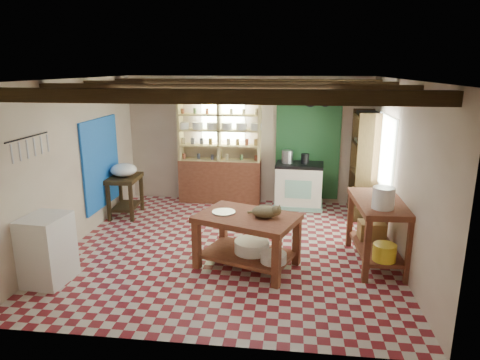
# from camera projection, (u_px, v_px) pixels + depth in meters

# --- Properties ---
(floor) EXTENTS (5.00, 5.00, 0.02)m
(floor) POSITION_uv_depth(u_px,v_px,m) (230.00, 247.00, 6.82)
(floor) COLOR maroon
(floor) RESTS_ON ground
(ceiling) EXTENTS (5.00, 5.00, 0.02)m
(ceiling) POSITION_uv_depth(u_px,v_px,m) (229.00, 79.00, 6.15)
(ceiling) COLOR #403F44
(ceiling) RESTS_ON wall_back
(wall_back) EXTENTS (5.00, 0.04, 2.60)m
(wall_back) POSITION_uv_depth(u_px,v_px,m) (247.00, 140.00, 8.88)
(wall_back) COLOR beige
(wall_back) RESTS_ON floor
(wall_front) EXTENTS (5.00, 0.04, 2.60)m
(wall_front) POSITION_uv_depth(u_px,v_px,m) (192.00, 226.00, 4.08)
(wall_front) COLOR beige
(wall_front) RESTS_ON floor
(wall_left) EXTENTS (0.04, 5.00, 2.60)m
(wall_left) POSITION_uv_depth(u_px,v_px,m) (74.00, 163.00, 6.78)
(wall_left) COLOR beige
(wall_left) RESTS_ON floor
(wall_right) EXTENTS (0.04, 5.00, 2.60)m
(wall_right) POSITION_uv_depth(u_px,v_px,m) (400.00, 172.00, 6.19)
(wall_right) COLOR beige
(wall_right) RESTS_ON floor
(ceiling_beams) EXTENTS (5.00, 3.80, 0.15)m
(ceiling_beams) POSITION_uv_depth(u_px,v_px,m) (229.00, 88.00, 6.18)
(ceiling_beams) COLOR #392713
(ceiling_beams) RESTS_ON ceiling
(blue_wall_patch) EXTENTS (0.04, 1.40, 1.60)m
(blue_wall_patch) POSITION_uv_depth(u_px,v_px,m) (101.00, 163.00, 7.69)
(blue_wall_patch) COLOR blue
(blue_wall_patch) RESTS_ON wall_left
(green_wall_patch) EXTENTS (1.30, 0.04, 2.30)m
(green_wall_patch) POSITION_uv_depth(u_px,v_px,m) (308.00, 144.00, 8.72)
(green_wall_patch) COLOR #205029
(green_wall_patch) RESTS_ON wall_back
(window_back) EXTENTS (0.90, 0.02, 0.80)m
(window_back) POSITION_uv_depth(u_px,v_px,m) (223.00, 121.00, 8.82)
(window_back) COLOR beige
(window_back) RESTS_ON wall_back
(window_right) EXTENTS (0.02, 1.30, 1.20)m
(window_right) POSITION_uv_depth(u_px,v_px,m) (385.00, 152.00, 7.12)
(window_right) COLOR beige
(window_right) RESTS_ON wall_right
(utensil_rail) EXTENTS (0.06, 0.90, 0.28)m
(utensil_rail) POSITION_uv_depth(u_px,v_px,m) (29.00, 147.00, 5.50)
(utensil_rail) COLOR black
(utensil_rail) RESTS_ON wall_left
(pot_rack) EXTENTS (0.86, 0.12, 0.36)m
(pot_rack) POSITION_uv_depth(u_px,v_px,m) (311.00, 99.00, 8.08)
(pot_rack) COLOR black
(pot_rack) RESTS_ON ceiling
(shelving_unit) EXTENTS (1.70, 0.34, 2.20)m
(shelving_unit) POSITION_uv_depth(u_px,v_px,m) (220.00, 151.00, 8.82)
(shelving_unit) COLOR #D2BC79
(shelving_unit) RESTS_ON floor
(tall_rack) EXTENTS (0.40, 0.86, 2.00)m
(tall_rack) POSITION_uv_depth(u_px,v_px,m) (364.00, 165.00, 8.02)
(tall_rack) COLOR #392713
(tall_rack) RESTS_ON floor
(work_table) EXTENTS (1.58, 1.32, 0.77)m
(work_table) POSITION_uv_depth(u_px,v_px,m) (247.00, 241.00, 6.06)
(work_table) COLOR brown
(work_table) RESTS_ON floor
(stove) EXTENTS (0.97, 0.68, 0.91)m
(stove) POSITION_uv_depth(u_px,v_px,m) (299.00, 185.00, 8.63)
(stove) COLOR white
(stove) RESTS_ON floor
(prep_table) EXTENTS (0.57, 0.80, 0.78)m
(prep_table) POSITION_uv_depth(u_px,v_px,m) (126.00, 196.00, 8.16)
(prep_table) COLOR #392713
(prep_table) RESTS_ON floor
(white_cabinet) EXTENTS (0.56, 0.65, 0.91)m
(white_cabinet) POSITION_uv_depth(u_px,v_px,m) (47.00, 249.00, 5.60)
(white_cabinet) COLOR white
(white_cabinet) RESTS_ON floor
(right_counter) EXTENTS (0.74, 1.36, 0.95)m
(right_counter) POSITION_uv_depth(u_px,v_px,m) (377.00, 232.00, 6.13)
(right_counter) COLOR brown
(right_counter) RESTS_ON floor
(cat) EXTENTS (0.42, 0.35, 0.17)m
(cat) POSITION_uv_depth(u_px,v_px,m) (265.00, 211.00, 5.87)
(cat) COLOR olive
(cat) RESTS_ON work_table
(steel_tray) EXTENTS (0.43, 0.43, 0.02)m
(steel_tray) POSITION_uv_depth(u_px,v_px,m) (224.00, 212.00, 6.07)
(steel_tray) COLOR #B3B3BB
(steel_tray) RESTS_ON work_table
(basin_large) EXTENTS (0.64, 0.64, 0.17)m
(basin_large) POSITION_uv_depth(u_px,v_px,m) (252.00, 246.00, 6.10)
(basin_large) COLOR white
(basin_large) RESTS_ON work_table
(basin_small) EXTENTS (0.46, 0.46, 0.13)m
(basin_small) POSITION_uv_depth(u_px,v_px,m) (274.00, 258.00, 5.80)
(basin_small) COLOR white
(basin_small) RESTS_ON work_table
(kettle_left) EXTENTS (0.24, 0.24, 0.26)m
(kettle_left) POSITION_uv_depth(u_px,v_px,m) (287.00, 157.00, 8.53)
(kettle_left) COLOR #B3B3BB
(kettle_left) RESTS_ON stove
(kettle_right) EXTENTS (0.17, 0.17, 0.20)m
(kettle_right) POSITION_uv_depth(u_px,v_px,m) (305.00, 159.00, 8.47)
(kettle_right) COLOR black
(kettle_right) RESTS_ON stove
(enamel_bowl) EXTENTS (0.52, 0.52, 0.24)m
(enamel_bowl) POSITION_uv_depth(u_px,v_px,m) (124.00, 170.00, 8.03)
(enamel_bowl) COLOR white
(enamel_bowl) RESTS_ON prep_table
(white_bucket) EXTENTS (0.30, 0.30, 0.29)m
(white_bucket) POSITION_uv_depth(u_px,v_px,m) (383.00, 198.00, 5.64)
(white_bucket) COLOR white
(white_bucket) RESTS_ON right_counter
(wicker_basket) EXTENTS (0.40, 0.32, 0.27)m
(wicker_basket) POSITION_uv_depth(u_px,v_px,m) (372.00, 230.00, 6.45)
(wicker_basket) COLOR olive
(wicker_basket) RESTS_ON right_counter
(yellow_tub) EXTENTS (0.33, 0.33, 0.23)m
(yellow_tub) POSITION_uv_depth(u_px,v_px,m) (384.00, 252.00, 5.73)
(yellow_tub) COLOR yellow
(yellow_tub) RESTS_ON right_counter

